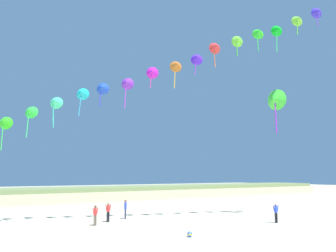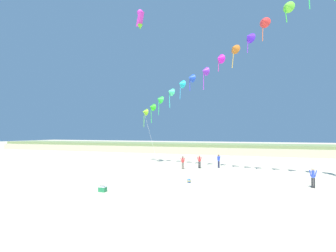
# 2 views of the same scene
# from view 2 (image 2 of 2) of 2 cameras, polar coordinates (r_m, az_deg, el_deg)

# --- Properties ---
(ground_plane) EXTENTS (240.00, 240.00, 0.00)m
(ground_plane) POSITION_cam_2_polar(r_m,az_deg,el_deg) (17.24, -7.22, -16.84)
(ground_plane) COLOR beige
(dune_ridge) EXTENTS (120.00, 11.52, 2.09)m
(dune_ridge) POSITION_cam_2_polar(r_m,az_deg,el_deg) (59.54, 12.49, -4.83)
(dune_ridge) COLOR beige
(dune_ridge) RESTS_ON ground
(person_near_left) EXTENTS (0.42, 0.55, 1.74)m
(person_near_left) POSITION_cam_2_polar(r_m,az_deg,el_deg) (34.86, 10.97, -7.31)
(person_near_left) COLOR #282D4C
(person_near_left) RESTS_ON ground
(person_near_right) EXTENTS (0.60, 0.23, 1.70)m
(person_near_right) POSITION_cam_2_polar(r_m,az_deg,el_deg) (34.17, 6.87, -7.48)
(person_near_right) COLOR black
(person_near_right) RESTS_ON ground
(person_mid_center) EXTENTS (0.57, 0.22, 1.62)m
(person_mid_center) POSITION_cam_2_polar(r_m,az_deg,el_deg) (33.22, 3.23, -7.74)
(person_mid_center) COLOR #726656
(person_mid_center) RESTS_ON ground
(person_far_left) EXTENTS (0.58, 0.23, 1.67)m
(person_far_left) POSITION_cam_2_polar(r_m,az_deg,el_deg) (25.12, 29.04, -9.54)
(person_far_left) COLOR black
(person_far_left) RESTS_ON ground
(kite_banner_string) EXTENTS (28.25, 16.88, 20.36)m
(kite_banner_string) POSITION_cam_2_polar(r_m,az_deg,el_deg) (31.81, 12.20, 15.22)
(kite_banner_string) COLOR #8ADB22
(large_kite_low_lead) EXTENTS (1.64, 1.57, 2.55)m
(large_kite_low_lead) POSITION_cam_2_polar(r_m,az_deg,el_deg) (36.15, -6.08, 22.24)
(large_kite_low_lead) COLOR #F139C4
(beach_cooler) EXTENTS (0.58, 0.41, 0.46)m
(beach_cooler) POSITION_cam_2_polar(r_m,az_deg,el_deg) (21.42, -14.05, -13.16)
(beach_cooler) COLOR #23844C
(beach_cooler) RESTS_ON ground
(beach_ball) EXTENTS (0.36, 0.36, 0.36)m
(beach_ball) POSITION_cam_2_polar(r_m,az_deg,el_deg) (24.50, 4.59, -11.79)
(beach_ball) COLOR blue
(beach_ball) RESTS_ON ground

